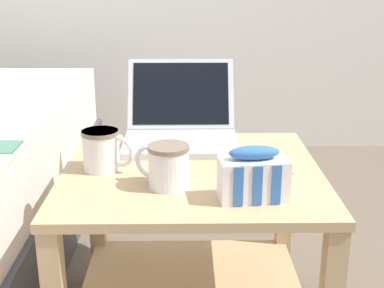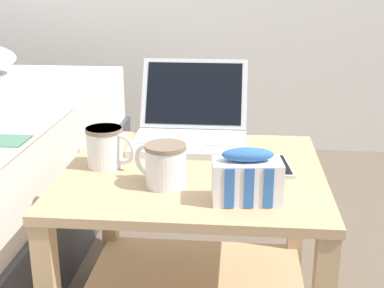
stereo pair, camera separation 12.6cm
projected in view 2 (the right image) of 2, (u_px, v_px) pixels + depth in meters
bedside_table at (194, 230)px, 1.38m from camera, size 0.64×0.60×0.48m
laptop at (191, 126)px, 1.53m from camera, size 0.32×0.33×0.21m
mug_front_left at (106, 145)px, 1.33m from camera, size 0.13×0.09×0.10m
mug_front_right at (165, 163)px, 1.21m from camera, size 0.13×0.10×0.10m
snack_bag at (247, 178)px, 1.13m from camera, size 0.15×0.09×0.12m
cell_phone at (274, 166)px, 1.33m from camera, size 0.09×0.16×0.01m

